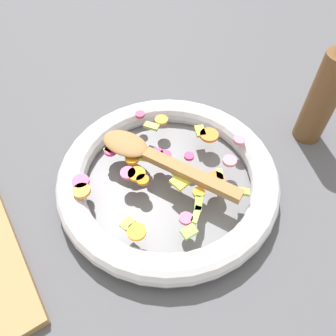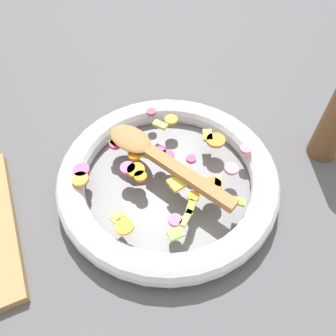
# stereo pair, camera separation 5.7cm
# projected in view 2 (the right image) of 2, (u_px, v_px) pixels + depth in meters

# --- Properties ---
(ground_plane) EXTENTS (4.00, 4.00, 0.00)m
(ground_plane) POSITION_uv_depth(u_px,v_px,m) (168.00, 184.00, 0.61)
(ground_plane) COLOR #4C4C51
(skillet) EXTENTS (0.40, 0.40, 0.05)m
(skillet) POSITION_uv_depth(u_px,v_px,m) (168.00, 177.00, 0.60)
(skillet) COLOR slate
(skillet) RESTS_ON ground_plane
(chopped_vegetables) EXTENTS (0.28, 0.33, 0.01)m
(chopped_vegetables) POSITION_uv_depth(u_px,v_px,m) (164.00, 168.00, 0.57)
(chopped_vegetables) COLOR orange
(chopped_vegetables) RESTS_ON skillet
(wooden_spoon) EXTENTS (0.26, 0.15, 0.01)m
(wooden_spoon) POSITION_uv_depth(u_px,v_px,m) (155.00, 155.00, 0.58)
(wooden_spoon) COLOR olive
(wooden_spoon) RESTS_ON chopped_vegetables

